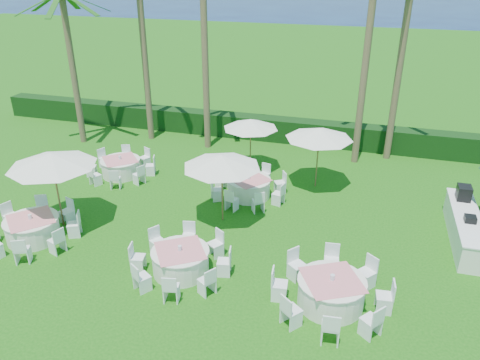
# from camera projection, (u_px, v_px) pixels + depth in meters

# --- Properties ---
(ground) EXTENTS (120.00, 120.00, 0.00)m
(ground) POSITION_uv_depth(u_px,v_px,m) (208.00, 270.00, 14.70)
(ground) COLOR #15530E
(ground) RESTS_ON ground
(hedge) EXTENTS (34.00, 1.00, 1.20)m
(hedge) POSITION_uv_depth(u_px,v_px,m) (285.00, 130.00, 24.82)
(hedge) COLOR black
(hedge) RESTS_ON ground
(ocean) EXTENTS (260.00, 260.00, 0.00)m
(ocean) POSITION_uv_depth(u_px,v_px,m) (367.00, 2.00, 102.95)
(ocean) COLOR #060F41
(ocean) RESTS_ON ground
(banquet_table_a) EXTENTS (3.15, 3.15, 0.97)m
(banquet_table_a) POSITION_uv_depth(u_px,v_px,m) (33.00, 228.00, 16.15)
(banquet_table_a) COLOR white
(banquet_table_a) RESTS_ON ground
(banquet_table_b) EXTENTS (3.15, 3.15, 0.95)m
(banquet_table_b) POSITION_uv_depth(u_px,v_px,m) (181.00, 260.00, 14.45)
(banquet_table_b) COLOR white
(banquet_table_b) RESTS_ON ground
(banquet_table_c) EXTENTS (3.37, 3.37, 1.01)m
(banquet_table_c) POSITION_uv_depth(u_px,v_px,m) (331.00, 291.00, 13.08)
(banquet_table_c) COLOR white
(banquet_table_c) RESTS_ON ground
(banquet_table_d) EXTENTS (3.01, 3.01, 0.93)m
(banquet_table_d) POSITION_uv_depth(u_px,v_px,m) (121.00, 167.00, 20.94)
(banquet_table_d) COLOR white
(banquet_table_d) RESTS_ON ground
(banquet_table_e) EXTENTS (3.10, 3.10, 0.94)m
(banquet_table_e) POSITION_uv_depth(u_px,v_px,m) (249.00, 187.00, 19.08)
(banquet_table_e) COLOR white
(banquet_table_e) RESTS_ON ground
(umbrella_a) EXTENTS (3.05, 3.05, 2.85)m
(umbrella_a) POSITION_uv_depth(u_px,v_px,m) (52.00, 160.00, 16.07)
(umbrella_a) COLOR brown
(umbrella_a) RESTS_ON ground
(umbrella_b) EXTENTS (2.83, 2.83, 2.62)m
(umbrella_b) POSITION_uv_depth(u_px,v_px,m) (222.00, 161.00, 16.49)
(umbrella_b) COLOR brown
(umbrella_b) RESTS_ON ground
(umbrella_c) EXTENTS (2.47, 2.47, 2.45)m
(umbrella_c) POSITION_uv_depth(u_px,v_px,m) (251.00, 124.00, 20.66)
(umbrella_c) COLOR brown
(umbrella_c) RESTS_ON ground
(umbrella_d) EXTENTS (2.79, 2.79, 2.63)m
(umbrella_d) POSITION_uv_depth(u_px,v_px,m) (319.00, 133.00, 19.06)
(umbrella_d) COLOR brown
(umbrella_d) RESTS_ON ground
(buffet_table) EXTENTS (0.94, 4.21, 1.49)m
(buffet_table) POSITION_uv_depth(u_px,v_px,m) (465.00, 226.00, 16.08)
(buffet_table) COLOR white
(buffet_table) RESTS_ON ground
(palm_a) EXTENTS (4.25, 4.37, 9.03)m
(palm_a) POSITION_uv_depth(u_px,v_px,m) (144.00, 44.00, 23.29)
(palm_a) COLOR brown
(palm_a) RESTS_ON ground
(palm_b) EXTENTS (4.41, 4.05, 10.30)m
(palm_b) POSITION_uv_depth(u_px,v_px,m) (204.00, 35.00, 21.86)
(palm_b) COLOR brown
(palm_b) RESTS_ON ground
(palm_c) EXTENTS (4.41, 4.05, 13.24)m
(palm_c) POSITION_uv_depth(u_px,v_px,m) (372.00, 4.00, 19.47)
(palm_c) COLOR brown
(palm_c) RESTS_ON ground
(palm_d) EXTENTS (4.33, 4.31, 8.46)m
(palm_d) POSITION_uv_depth(u_px,v_px,m) (400.00, 61.00, 20.92)
(palm_d) COLOR brown
(palm_d) RESTS_ON ground
(palm_f) EXTENTS (4.35, 4.29, 7.47)m
(palm_f) POSITION_uv_depth(u_px,v_px,m) (72.00, 63.00, 23.17)
(palm_f) COLOR brown
(palm_f) RESTS_ON ground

